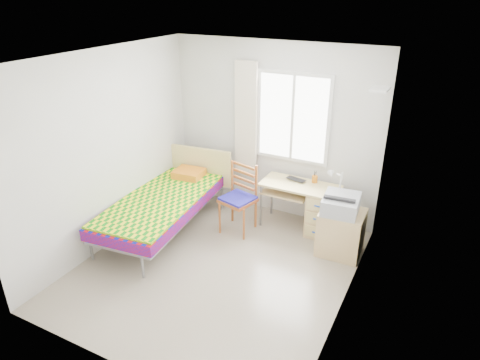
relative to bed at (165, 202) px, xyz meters
The scene contains 17 objects.
floor 1.29m from the bed, 23.03° to the right, with size 3.50×3.50×0.00m, color #BCAD93.
ceiling 2.46m from the bed, 23.03° to the right, with size 3.50×3.50×0.00m, color white.
wall_back 1.89m from the bed, 49.09° to the left, with size 3.20×3.20×0.00m, color silver.
wall_left 1.08m from the bed, 136.24° to the right, with size 3.50×3.50×0.00m, color silver.
wall_right 2.87m from the bed, ahead, with size 3.50×3.50×0.00m, color silver.
window 2.18m from the bed, 41.73° to the left, with size 1.10×0.04×1.30m.
curtain 1.71m from the bed, 60.35° to the left, with size 0.35×0.05×1.70m, color #F5E5CA.
floating_shelf 3.24m from the bed, 19.67° to the left, with size 0.20×0.32×0.03m, color white.
bed is the anchor object (origin of this frame).
desk 2.19m from the bed, 25.48° to the left, with size 1.11×0.51×0.69m.
chair 1.08m from the bed, 28.88° to the left, with size 0.52×0.52×1.00m.
cabinet 2.47m from the bed, 13.51° to the left, with size 0.58×0.52×0.61m.
printer 2.45m from the bed, 13.78° to the left, with size 0.49×0.55×0.22m.
laptop 1.88m from the bed, 32.84° to the left, with size 0.29×0.19×0.02m, color black.
pen_cup 2.17m from the bed, 31.17° to the left, with size 0.08×0.08×0.10m, color orange.
task_lamp 2.40m from the bed, 22.21° to the left, with size 0.21×0.31×0.36m.
book 1.81m from the bed, 32.01° to the left, with size 0.14×0.19×0.01m, color gray.
Camera 1 is at (2.31, -3.85, 3.29)m, focal length 32.00 mm.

